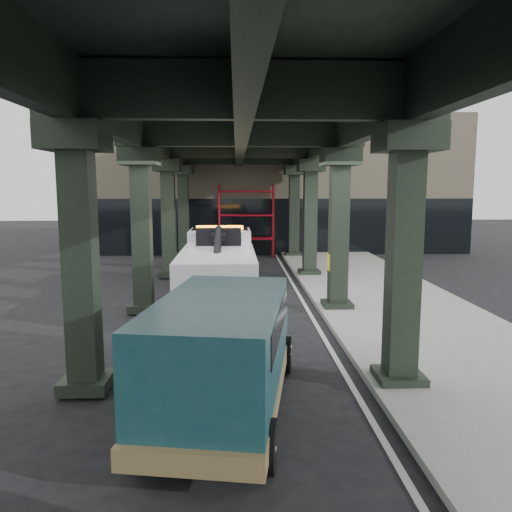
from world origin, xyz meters
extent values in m
plane|color=black|center=(0.00, 0.00, 0.00)|extent=(90.00, 90.00, 0.00)
cube|color=gray|center=(4.50, 2.00, 0.07)|extent=(5.00, 40.00, 0.15)
cube|color=silver|center=(1.70, 2.00, 0.01)|extent=(0.12, 38.00, 0.01)
cube|color=black|center=(2.60, -4.00, 2.50)|extent=(0.55, 0.55, 5.00)
cube|color=black|center=(2.60, -4.00, 4.75)|extent=(1.10, 1.10, 0.50)
cube|color=black|center=(2.60, -4.00, 0.18)|extent=(0.90, 0.90, 0.24)
cube|color=black|center=(2.60, 2.00, 2.50)|extent=(0.55, 0.55, 5.00)
cube|color=black|center=(2.60, 2.00, 4.75)|extent=(1.10, 1.10, 0.50)
cube|color=black|center=(2.60, 2.00, 0.18)|extent=(0.90, 0.90, 0.24)
cube|color=black|center=(2.60, 8.00, 2.50)|extent=(0.55, 0.55, 5.00)
cube|color=black|center=(2.60, 8.00, 4.75)|extent=(1.10, 1.10, 0.50)
cube|color=black|center=(2.60, 8.00, 0.18)|extent=(0.90, 0.90, 0.24)
cube|color=black|center=(2.60, 14.00, 2.50)|extent=(0.55, 0.55, 5.00)
cube|color=black|center=(2.60, 14.00, 4.75)|extent=(1.10, 1.10, 0.50)
cube|color=black|center=(2.60, 14.00, 0.18)|extent=(0.90, 0.90, 0.24)
cube|color=black|center=(-3.40, -4.00, 2.50)|extent=(0.55, 0.55, 5.00)
cube|color=black|center=(-3.40, -4.00, 4.75)|extent=(1.10, 1.10, 0.50)
cube|color=black|center=(-3.40, -4.00, 0.18)|extent=(0.90, 0.90, 0.24)
cube|color=black|center=(-3.40, 2.00, 2.50)|extent=(0.55, 0.55, 5.00)
cube|color=black|center=(-3.40, 2.00, 4.75)|extent=(1.10, 1.10, 0.50)
cube|color=black|center=(-3.40, 2.00, 0.18)|extent=(0.90, 0.90, 0.24)
cube|color=black|center=(-3.40, 8.00, 2.50)|extent=(0.55, 0.55, 5.00)
cube|color=black|center=(-3.40, 8.00, 4.75)|extent=(1.10, 1.10, 0.50)
cube|color=black|center=(-3.40, 8.00, 0.18)|extent=(0.90, 0.90, 0.24)
cube|color=black|center=(-3.40, 14.00, 2.50)|extent=(0.55, 0.55, 5.00)
cube|color=black|center=(-3.40, 14.00, 4.75)|extent=(1.10, 1.10, 0.50)
cube|color=black|center=(-3.40, 14.00, 0.18)|extent=(0.90, 0.90, 0.24)
cube|color=black|center=(2.60, 2.00, 5.55)|extent=(0.35, 32.00, 1.10)
cube|color=black|center=(-3.40, 2.00, 5.55)|extent=(0.35, 32.00, 1.10)
cube|color=black|center=(-0.40, 2.00, 5.55)|extent=(0.35, 32.00, 1.10)
cube|color=black|center=(-0.40, 2.00, 6.25)|extent=(7.40, 32.00, 0.30)
cube|color=#C6B793|center=(2.00, 20.00, 4.00)|extent=(22.00, 10.00, 8.00)
cylinder|color=#AC0D1C|center=(-1.50, 14.90, 2.00)|extent=(0.08, 0.08, 4.00)
cylinder|color=#AC0D1C|center=(-1.50, 14.10, 2.00)|extent=(0.08, 0.08, 4.00)
cylinder|color=#AC0D1C|center=(1.50, 14.90, 2.00)|extent=(0.08, 0.08, 4.00)
cylinder|color=#AC0D1C|center=(1.50, 14.10, 2.00)|extent=(0.08, 0.08, 4.00)
cylinder|color=#AC0D1C|center=(0.00, 14.90, 1.00)|extent=(3.00, 0.08, 0.08)
cylinder|color=#AC0D1C|center=(0.00, 14.90, 2.30)|extent=(3.00, 0.08, 0.08)
cylinder|color=#AC0D1C|center=(0.00, 14.90, 3.60)|extent=(3.00, 0.08, 0.08)
cube|color=black|center=(-1.13, 2.73, 0.66)|extent=(0.99, 7.04, 0.23)
cube|color=white|center=(-1.15, 5.12, 1.45)|extent=(2.22, 2.27, 1.69)
cube|color=white|center=(-1.15, 6.11, 0.98)|extent=(2.21, 0.67, 0.84)
cube|color=black|center=(-1.15, 5.36, 1.92)|extent=(2.07, 1.23, 0.80)
cube|color=white|center=(-1.12, 1.65, 1.27)|extent=(2.29, 4.70, 1.31)
cube|color=orange|center=(-1.15, 4.94, 2.39)|extent=(1.69, 0.28, 0.15)
cube|color=black|center=(-1.14, 3.53, 2.20)|extent=(1.50, 0.57, 0.56)
cylinder|color=black|center=(-1.12, 1.84, 1.97)|extent=(0.25, 3.28, 1.26)
cube|color=black|center=(-1.10, -0.74, 0.33)|extent=(0.29, 1.31, 0.17)
cube|color=black|center=(-1.10, -1.39, 0.28)|extent=(1.50, 0.25, 0.17)
cylinder|color=black|center=(-2.18, 5.40, 0.52)|extent=(0.34, 1.03, 1.03)
cylinder|color=silver|center=(-2.18, 5.40, 0.52)|extent=(0.37, 0.57, 0.57)
cylinder|color=black|center=(-0.12, 5.41, 0.52)|extent=(0.34, 1.03, 1.03)
cylinder|color=silver|center=(-0.12, 5.41, 0.52)|extent=(0.37, 0.57, 0.57)
cylinder|color=black|center=(-2.16, 2.30, 0.52)|extent=(0.34, 1.03, 1.03)
cylinder|color=silver|center=(-2.16, 2.30, 0.52)|extent=(0.37, 0.57, 0.57)
cylinder|color=black|center=(-0.09, 2.32, 0.52)|extent=(0.34, 1.03, 1.03)
cylinder|color=silver|center=(-0.09, 2.32, 0.52)|extent=(0.37, 0.57, 0.57)
cylinder|color=black|center=(-2.15, 1.08, 0.52)|extent=(0.34, 1.03, 1.03)
cylinder|color=silver|center=(-2.15, 1.08, 0.52)|extent=(0.37, 0.57, 0.57)
cylinder|color=black|center=(-0.09, 1.10, 0.52)|extent=(0.34, 1.03, 1.03)
cylinder|color=silver|center=(-0.09, 1.10, 0.52)|extent=(0.37, 0.57, 0.57)
cube|color=#123A40|center=(-0.42, -2.91, 0.85)|extent=(1.98, 1.27, 0.81)
cube|color=#123A40|center=(-0.81, -5.36, 1.21)|extent=(2.51, 4.30, 1.75)
cube|color=olive|center=(-0.76, -5.00, 0.49)|extent=(2.70, 5.28, 0.31)
cube|color=black|center=(-0.48, -3.27, 1.57)|extent=(1.79, 0.66, 0.75)
cube|color=black|center=(-0.77, -5.09, 1.66)|extent=(2.41, 3.50, 0.49)
cube|color=silver|center=(-0.34, -2.44, 0.49)|extent=(1.79, 0.39, 0.27)
cylinder|color=black|center=(-1.31, -2.81, 0.38)|extent=(0.37, 0.79, 0.76)
cylinder|color=silver|center=(-1.31, -2.81, 0.38)|extent=(0.35, 0.46, 0.42)
cylinder|color=black|center=(0.46, -3.10, 0.38)|extent=(0.37, 0.79, 0.76)
cylinder|color=silver|center=(0.46, -3.10, 0.38)|extent=(0.35, 0.46, 0.42)
cylinder|color=black|center=(-1.92, -6.54, 0.38)|extent=(0.37, 0.79, 0.76)
cylinder|color=silver|center=(-1.92, -6.54, 0.38)|extent=(0.35, 0.46, 0.42)
cylinder|color=black|center=(-0.14, -6.83, 0.38)|extent=(0.37, 0.79, 0.76)
cylinder|color=silver|center=(-0.14, -6.83, 0.38)|extent=(0.35, 0.46, 0.42)
camera|label=1|loc=(-0.54, -13.16, 3.87)|focal=35.00mm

